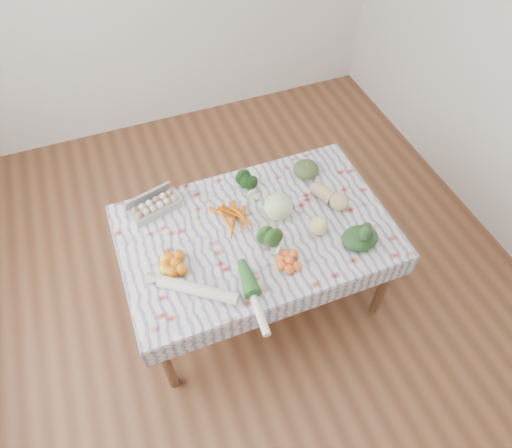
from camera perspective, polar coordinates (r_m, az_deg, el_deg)
name	(u,v)px	position (r m, az deg, el deg)	size (l,w,h in m)	color
ground	(256,293)	(3.43, 0.00, -8.58)	(4.50, 4.50, 0.00)	brown
dining_table	(256,238)	(2.87, 0.00, -1.77)	(1.60, 1.00, 0.75)	brown
tablecloth	(256,230)	(2.81, 0.00, -0.82)	(1.66, 1.06, 0.01)	silver
egg_carton	(155,208)	(2.93, -12.46, 2.02)	(0.32, 0.13, 0.08)	#A3A49F
carrot_bunch	(234,218)	(2.83, -2.80, 0.78)	(0.25, 0.23, 0.05)	#D65F04
kale_bunch	(248,186)	(2.96, -0.95, 4.77)	(0.14, 0.12, 0.12)	#153711
kabocha_squash	(306,169)	(3.09, 6.28, 6.82)	(0.17, 0.17, 0.11)	#445A2D
cabbage	(278,207)	(2.81, 2.81, 2.19)	(0.18, 0.18, 0.18)	#C8DE94
butternut_squash	(330,196)	(2.94, 9.29, 3.51)	(0.12, 0.25, 0.12)	tan
orange_cluster	(175,263)	(2.65, -10.06, -4.87)	(0.23, 0.23, 0.08)	orange
broccoli	(271,246)	(2.66, 1.87, -2.74)	(0.15, 0.15, 0.11)	#29521D
mandarin_cluster	(289,260)	(2.64, 4.20, -4.56)	(0.19, 0.19, 0.06)	orange
grapefruit	(319,226)	(2.78, 7.89, -0.22)	(0.11, 0.11, 0.11)	#F1DC75
spinach_bag	(360,238)	(2.77, 12.84, -1.74)	(0.23, 0.18, 0.10)	#183315
daikon	(198,290)	(2.54, -7.32, -8.16)	(0.07, 0.07, 0.48)	white
leek	(254,298)	(2.51, -0.25, -9.28)	(0.05, 0.05, 0.45)	white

